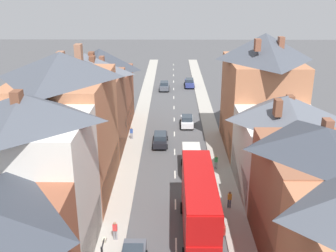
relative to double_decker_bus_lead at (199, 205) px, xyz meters
name	(u,v)px	position (x,y,z in m)	size (l,w,h in m)	color
pavement_left	(138,128)	(-6.89, 24.75, -2.75)	(2.20, 104.00, 0.14)	#A8A399
pavement_right	(211,128)	(3.31, 24.75, -2.75)	(2.20, 104.00, 0.14)	#A8A399
centre_line_dashes	(174,134)	(-1.79, 22.75, -2.81)	(0.14, 97.80, 0.01)	silver
terrace_row_left	(55,152)	(-11.98, 3.10, 3.13)	(8.00, 56.78, 14.16)	#935138
terrace_row_right	(306,168)	(8.39, 0.99, 2.80)	(8.00, 48.40, 14.00)	#935138
double_decker_bus_lead	(199,205)	(0.00, 0.00, 0.00)	(2.74, 10.80, 5.30)	#B70F0F
car_near_silver	(160,139)	(-3.59, 18.95, -2.01)	(1.90, 4.52, 1.60)	black
car_parked_right_a	(164,86)	(-3.59, 45.90, -1.97)	(1.90, 4.21, 1.68)	#4C515B
car_mid_black	(212,215)	(1.31, 1.78, -2.01)	(1.90, 4.52, 1.59)	maroon
car_parked_left_b	(187,121)	(0.01, 25.75, -1.99)	(1.90, 3.95, 1.64)	silver
car_far_grey	(189,83)	(1.31, 48.37, -1.97)	(1.90, 4.45, 1.69)	navy
delivery_van	(192,160)	(0.01, 11.55, -1.48)	(2.20, 5.20, 2.41)	silver
pedestrian_mid_left	(115,230)	(-6.59, -0.79, -1.78)	(0.36, 0.22, 1.61)	gray
pedestrian_mid_right	(230,199)	(3.07, 4.05, -1.78)	(0.36, 0.22, 1.61)	#3D4256
pedestrian_far_left	(216,161)	(2.68, 11.89, -1.78)	(0.36, 0.22, 1.61)	gray
pedestrian_far_right	(131,133)	(-7.38, 20.55, -1.78)	(0.36, 0.22, 1.61)	gray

